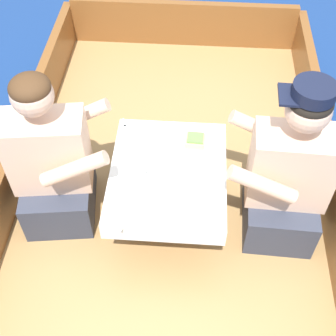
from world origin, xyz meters
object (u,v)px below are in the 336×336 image
(tin_can, at_px, (180,203))
(person_port, at_px, (53,165))
(coffee_cup_port, at_px, (147,197))
(sandwich, at_px, (195,140))
(person_starboard, at_px, (287,178))
(coffee_cup_starboard, at_px, (139,172))

(tin_can, bearing_deg, person_port, 161.50)
(coffee_cup_port, bearing_deg, tin_can, -9.23)
(sandwich, bearing_deg, person_starboard, -24.31)
(person_port, distance_m, sandwich, 0.75)
(sandwich, height_order, tin_can, sandwich)
(coffee_cup_starboard, relative_size, tin_can, 1.51)
(sandwich, bearing_deg, tin_can, -98.26)
(person_port, relative_size, sandwich, 8.57)
(person_port, distance_m, coffee_cup_port, 0.54)
(person_port, height_order, sandwich, person_port)
(coffee_cup_port, xyz_separation_m, tin_can, (0.16, -0.03, -0.00))
(coffee_cup_port, distance_m, coffee_cup_starboard, 0.16)
(sandwich, bearing_deg, person_port, -165.19)
(coffee_cup_port, height_order, coffee_cup_starboard, same)
(person_starboard, relative_size, tin_can, 14.62)
(person_starboard, bearing_deg, coffee_cup_starboard, 4.28)
(person_port, relative_size, person_starboard, 0.96)
(person_starboard, height_order, coffee_cup_port, person_starboard)
(tin_can, bearing_deg, coffee_cup_port, 170.77)
(person_starboard, distance_m, coffee_cup_starboard, 0.74)
(coffee_cup_starboard, height_order, tin_can, coffee_cup_starboard)
(person_port, bearing_deg, sandwich, 7.26)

